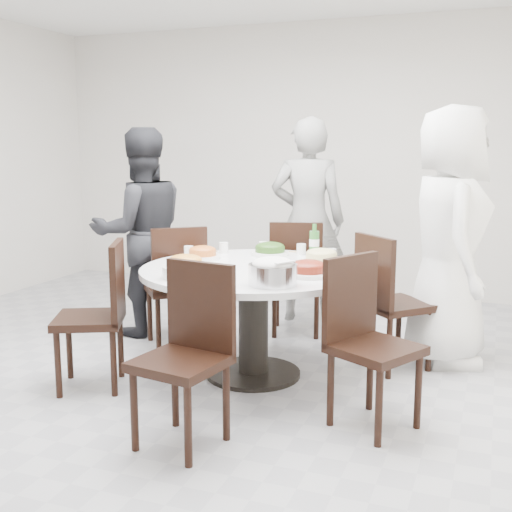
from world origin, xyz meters
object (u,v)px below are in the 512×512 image
(diner_left, at_px, (141,232))
(beverage_bottle, at_px, (314,240))
(chair_sw, at_px, (89,316))
(dining_table, at_px, (253,322))
(diner_right, at_px, (449,237))
(chair_ne, at_px, (395,302))
(rice_bowl, at_px, (273,275))
(chair_n, at_px, (296,277))
(chair_s, at_px, (180,358))
(chair_nw, at_px, (175,285))
(soup_bowl, at_px, (182,272))
(chair_se, at_px, (376,345))
(diner_middle, at_px, (308,221))

(diner_left, relative_size, beverage_bottle, 6.99)
(chair_sw, bearing_deg, dining_table, 96.44)
(diner_right, bearing_deg, chair_sw, 107.10)
(dining_table, height_order, chair_sw, chair_sw)
(chair_ne, distance_m, diner_right, 0.60)
(chair_ne, xyz_separation_m, rice_bowl, (-0.57, -0.96, 0.34))
(rice_bowl, bearing_deg, beverage_bottle, 91.56)
(chair_ne, relative_size, chair_n, 1.00)
(chair_ne, bearing_deg, chair_s, 105.81)
(dining_table, xyz_separation_m, rice_bowl, (0.29, -0.45, 0.44))
(dining_table, height_order, diner_left, diner_left)
(chair_s, xyz_separation_m, diner_right, (1.17, 1.86, 0.44))
(chair_nw, relative_size, soup_bowl, 3.95)
(chair_n, height_order, chair_s, same)
(chair_nw, bearing_deg, beverage_bottle, 145.01)
(dining_table, height_order, soup_bowl, soup_bowl)
(chair_se, bearing_deg, soup_bowl, 116.62)
(chair_ne, height_order, chair_s, same)
(rice_bowl, bearing_deg, diner_left, 144.55)
(chair_nw, xyz_separation_m, chair_se, (1.73, -0.94, 0.00))
(diner_left, bearing_deg, chair_sw, 59.61)
(chair_ne, distance_m, chair_n, 1.06)
(dining_table, xyz_separation_m, chair_ne, (0.87, 0.50, 0.10))
(diner_middle, xyz_separation_m, rice_bowl, (0.35, -1.94, -0.08))
(dining_table, bearing_deg, rice_bowl, -56.95)
(chair_ne, relative_size, diner_middle, 0.53)
(chair_ne, bearing_deg, soup_bowl, 84.00)
(chair_s, relative_size, chair_se, 1.00)
(chair_sw, xyz_separation_m, diner_right, (2.10, 1.33, 0.44))
(chair_sw, distance_m, soup_bowl, 0.70)
(diner_middle, bearing_deg, chair_ne, 122.79)
(chair_ne, height_order, rice_bowl, chair_ne)
(diner_left, bearing_deg, chair_ne, 131.51)
(chair_nw, bearing_deg, diner_left, -67.34)
(dining_table, relative_size, diner_left, 0.89)
(diner_left, distance_m, soup_bowl, 1.44)
(diner_left, relative_size, rice_bowl, 5.90)
(chair_ne, bearing_deg, dining_table, 74.17)
(chair_se, bearing_deg, diner_middle, 54.73)
(chair_s, bearing_deg, chair_sw, 160.13)
(diner_right, relative_size, beverage_bottle, 7.56)
(chair_se, height_order, diner_right, diner_right)
(chair_se, bearing_deg, chair_s, 151.51)
(chair_n, distance_m, soup_bowl, 1.59)
(chair_n, distance_m, diner_left, 1.33)
(chair_nw, height_order, soup_bowl, chair_nw)
(chair_s, bearing_deg, beverage_bottle, 90.88)
(chair_ne, height_order, soup_bowl, chair_ne)
(chair_s, distance_m, soup_bowl, 0.76)
(diner_right, xyz_separation_m, rice_bowl, (-0.89, -1.22, -0.10))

